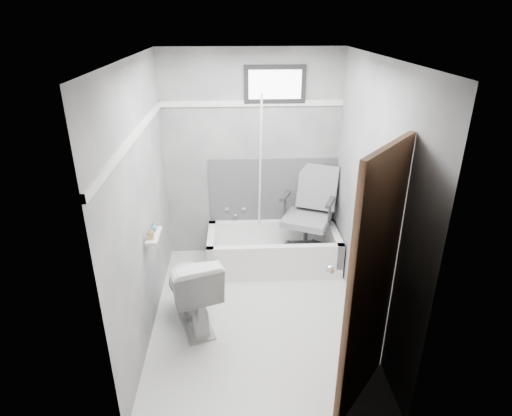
{
  "coord_description": "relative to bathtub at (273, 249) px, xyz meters",
  "views": [
    {
      "loc": [
        -0.19,
        -3.39,
        2.7
      ],
      "look_at": [
        0.0,
        0.35,
        1.0
      ],
      "focal_mm": 30.0,
      "sensor_mm": 36.0,
      "label": 1
    }
  ],
  "objects": [
    {
      "name": "toilet",
      "position": [
        -0.85,
        -1.0,
        0.18
      ],
      "size": [
        0.67,
        0.89,
        0.78
      ],
      "primitive_type": "imported",
      "rotation": [
        0.0,
        0.0,
        3.47
      ],
      "color": "silver",
      "rests_on": "floor"
    },
    {
      "name": "trim_back",
      "position": [
        -0.23,
        0.36,
        1.61
      ],
      "size": [
        2.0,
        0.02,
        0.06
      ],
      "primitive_type": "cube",
      "color": "white",
      "rests_on": "wall_back"
    },
    {
      "name": "ceiling",
      "position": [
        -0.23,
        -0.93,
        2.19
      ],
      "size": [
        2.6,
        2.6,
        0.0
      ],
      "primitive_type": "plane",
      "rotation": [
        3.14,
        0.0,
        0.0
      ],
      "color": "silver",
      "rests_on": "floor"
    },
    {
      "name": "door",
      "position": [
        0.75,
        -2.21,
        0.79
      ],
      "size": [
        0.78,
        0.78,
        2.0
      ],
      "primitive_type": null,
      "color": "brown",
      "rests_on": "floor"
    },
    {
      "name": "window",
      "position": [
        0.02,
        0.36,
        1.81
      ],
      "size": [
        0.66,
        0.04,
        0.4
      ],
      "primitive_type": null,
      "color": "black",
      "rests_on": "wall_back"
    },
    {
      "name": "wall_right",
      "position": [
        0.77,
        -0.93,
        0.99
      ],
      "size": [
        0.02,
        2.6,
        2.4
      ],
      "primitive_type": "cube",
      "color": "#5E5F63",
      "rests_on": "floor"
    },
    {
      "name": "trim_left",
      "position": [
        -1.22,
        -0.93,
        1.61
      ],
      "size": [
        0.02,
        2.6,
        0.06
      ],
      "primitive_type": "cube",
      "color": "white",
      "rests_on": "wall_left"
    },
    {
      "name": "pole",
      "position": [
        -0.15,
        0.13,
        0.84
      ],
      "size": [
        0.02,
        0.45,
        1.91
      ],
      "primitive_type": "cylinder",
      "rotation": [
        0.22,
        0.0,
        0.0
      ],
      "color": "white",
      "rests_on": "bathtub"
    },
    {
      "name": "shelf",
      "position": [
        -1.16,
        -0.91,
        0.69
      ],
      "size": [
        0.1,
        0.32,
        0.02
      ],
      "primitive_type": "cube",
      "color": "silver",
      "rests_on": "wall_left"
    },
    {
      "name": "backerboard",
      "position": [
        0.02,
        0.36,
        0.59
      ],
      "size": [
        1.5,
        0.02,
        0.78
      ],
      "primitive_type": "cube",
      "color": "#4C4C4F",
      "rests_on": "wall_back"
    },
    {
      "name": "soap_bottle_b",
      "position": [
        -1.17,
        -0.85,
        0.75
      ],
      "size": [
        0.08,
        0.08,
        0.09
      ],
      "primitive_type": "imported",
      "rotation": [
        0.0,
        0.0,
        0.16
      ],
      "color": "teal",
      "rests_on": "shelf"
    },
    {
      "name": "wall_front",
      "position": [
        -0.23,
        -2.23,
        0.99
      ],
      "size": [
        2.0,
        0.02,
        2.4
      ],
      "primitive_type": "cube",
      "color": "#5E5F63",
      "rests_on": "floor"
    },
    {
      "name": "wall_back",
      "position": [
        -0.23,
        0.37,
        0.99
      ],
      "size": [
        2.0,
        0.02,
        2.4
      ],
      "primitive_type": "cube",
      "color": "#5E5F63",
      "rests_on": "floor"
    },
    {
      "name": "office_chair",
      "position": [
        0.38,
        0.05,
        0.42
      ],
      "size": [
        0.78,
        0.78,
        1.02
      ],
      "primitive_type": null,
      "rotation": [
        0.0,
        0.0,
        -0.42
      ],
      "color": "slate",
      "rests_on": "bathtub"
    },
    {
      "name": "soap_bottle_a",
      "position": [
        -1.17,
        -0.99,
        0.76
      ],
      "size": [
        0.06,
        0.06,
        0.11
      ],
      "primitive_type": "imported",
      "rotation": [
        0.0,
        0.0,
        0.24
      ],
      "color": "#A58E52",
      "rests_on": "shelf"
    },
    {
      "name": "wall_left",
      "position": [
        -1.23,
        -0.93,
        0.99
      ],
      "size": [
        0.02,
        2.6,
        2.4
      ],
      "primitive_type": "cube",
      "color": "#5E5F63",
      "rests_on": "floor"
    },
    {
      "name": "floor",
      "position": [
        -0.23,
        -0.93,
        -0.21
      ],
      "size": [
        2.6,
        2.6,
        0.0
      ],
      "primitive_type": "plane",
      "color": "white",
      "rests_on": "ground"
    },
    {
      "name": "faucet",
      "position": [
        -0.43,
        0.34,
        0.34
      ],
      "size": [
        0.26,
        0.1,
        0.16
      ],
      "primitive_type": null,
      "color": "silver",
      "rests_on": "wall_back"
    },
    {
      "name": "bathtub",
      "position": [
        0.0,
        0.0,
        0.0
      ],
      "size": [
        1.5,
        0.7,
        0.42
      ],
      "primitive_type": null,
      "color": "white",
      "rests_on": "floor"
    }
  ]
}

